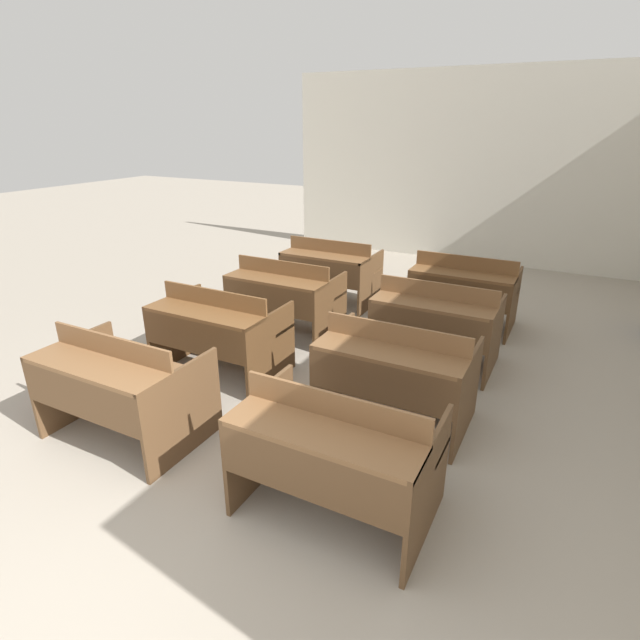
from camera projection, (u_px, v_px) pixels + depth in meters
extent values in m
plane|color=#9E9384|center=(89.00, 626.00, 2.30)|extent=(30.00, 30.00, 0.00)
cube|color=beige|center=(470.00, 169.00, 7.82)|extent=(5.97, 0.06, 2.92)
cube|color=brown|center=(77.00, 377.00, 3.83)|extent=(0.03, 0.75, 0.66)
cube|color=brown|center=(184.00, 412.00, 3.37)|extent=(0.03, 0.75, 0.66)
cube|color=brown|center=(95.00, 367.00, 3.31)|extent=(1.09, 0.32, 0.03)
cube|color=brown|center=(80.00, 398.00, 3.25)|extent=(1.04, 0.02, 0.30)
cube|color=brown|center=(111.00, 346.00, 3.40)|extent=(1.09, 0.02, 0.15)
cube|color=brown|center=(148.00, 369.00, 3.74)|extent=(1.09, 0.32, 0.03)
cube|color=brown|center=(152.00, 401.00, 3.85)|extent=(1.04, 0.04, 0.04)
cube|color=brown|center=(262.00, 436.00, 3.12)|extent=(0.03, 0.75, 0.66)
cube|color=brown|center=(428.00, 490.00, 2.66)|extent=(0.03, 0.75, 0.66)
cube|color=brown|center=(321.00, 434.00, 2.60)|extent=(1.09, 0.32, 0.03)
cube|color=brown|center=(308.00, 477.00, 2.54)|extent=(1.04, 0.02, 0.30)
cube|color=brown|center=(334.00, 406.00, 2.69)|extent=(1.09, 0.02, 0.15)
cube|color=brown|center=(354.00, 427.00, 3.03)|extent=(1.09, 0.32, 0.03)
cube|color=brown|center=(353.00, 464.00, 3.13)|extent=(1.04, 0.04, 0.04)
cube|color=#53361D|center=(177.00, 327.00, 4.76)|extent=(0.03, 0.75, 0.66)
cube|color=#53361D|center=(271.00, 350.00, 4.30)|extent=(0.03, 0.75, 0.66)
cube|color=brown|center=(203.00, 313.00, 4.23)|extent=(1.09, 0.32, 0.03)
cube|color=#53361D|center=(193.00, 337.00, 4.17)|extent=(1.04, 0.02, 0.30)
cube|color=brown|center=(214.00, 298.00, 4.32)|extent=(1.09, 0.02, 0.15)
cube|color=brown|center=(235.00, 320.00, 4.67)|extent=(1.09, 0.32, 0.03)
cube|color=#53361D|center=(237.00, 346.00, 4.77)|extent=(1.04, 0.04, 0.04)
cube|color=brown|center=(333.00, 365.00, 4.02)|extent=(0.03, 0.75, 0.66)
cube|color=brown|center=(467.00, 397.00, 3.56)|extent=(0.03, 0.75, 0.66)
cube|color=brown|center=(389.00, 354.00, 3.50)|extent=(1.09, 0.32, 0.03)
cube|color=brown|center=(380.00, 384.00, 3.43)|extent=(1.04, 0.02, 0.30)
cube|color=brown|center=(396.00, 334.00, 3.58)|extent=(1.09, 0.02, 0.15)
cube|color=brown|center=(406.00, 357.00, 3.93)|extent=(1.09, 0.32, 0.03)
cube|color=brown|center=(404.00, 388.00, 4.03)|extent=(1.04, 0.04, 0.04)
cube|color=brown|center=(246.00, 295.00, 5.63)|extent=(0.03, 0.75, 0.66)
cube|color=brown|center=(330.00, 311.00, 5.18)|extent=(0.03, 0.75, 0.66)
cube|color=brown|center=(275.00, 280.00, 5.11)|extent=(1.09, 0.32, 0.03)
cube|color=brown|center=(268.00, 299.00, 5.05)|extent=(1.04, 0.02, 0.30)
cube|color=brown|center=(282.00, 268.00, 5.20)|extent=(1.09, 0.02, 0.15)
cube|color=brown|center=(296.00, 288.00, 5.55)|extent=(1.09, 0.32, 0.03)
cube|color=brown|center=(297.00, 311.00, 5.65)|extent=(1.04, 0.04, 0.04)
cube|color=brown|center=(383.00, 320.00, 4.94)|extent=(0.03, 0.75, 0.66)
cube|color=brown|center=(494.00, 340.00, 4.48)|extent=(0.03, 0.75, 0.66)
cube|color=brown|center=(432.00, 305.00, 4.42)|extent=(1.09, 0.32, 0.03)
cube|color=brown|center=(426.00, 328.00, 4.35)|extent=(1.04, 0.02, 0.30)
cube|color=brown|center=(438.00, 291.00, 4.51)|extent=(1.09, 0.02, 0.15)
cube|color=brown|center=(443.00, 312.00, 4.85)|extent=(1.09, 0.32, 0.03)
cube|color=brown|center=(440.00, 338.00, 4.95)|extent=(1.04, 0.04, 0.04)
cube|color=brown|center=(295.00, 271.00, 6.53)|extent=(0.03, 0.75, 0.66)
cube|color=brown|center=(371.00, 282.00, 6.08)|extent=(0.03, 0.75, 0.66)
cube|color=brown|center=(324.00, 256.00, 6.01)|extent=(1.09, 0.32, 0.03)
cube|color=brown|center=(318.00, 272.00, 5.95)|extent=(1.04, 0.02, 0.30)
cube|color=brown|center=(330.00, 246.00, 6.10)|extent=(1.09, 0.02, 0.15)
cube|color=brown|center=(339.00, 265.00, 6.45)|extent=(1.09, 0.32, 0.03)
cube|color=brown|center=(339.00, 285.00, 6.55)|extent=(1.04, 0.04, 0.04)
cube|color=#54381F|center=(417.00, 290.00, 5.82)|extent=(0.03, 0.75, 0.66)
cube|color=#54381F|center=(513.00, 304.00, 5.36)|extent=(0.03, 0.75, 0.66)
cube|color=brown|center=(462.00, 274.00, 5.30)|extent=(1.09, 0.32, 0.03)
cube|color=#54381F|center=(457.00, 293.00, 5.23)|extent=(1.04, 0.02, 0.30)
cube|color=brown|center=(466.00, 263.00, 5.39)|extent=(1.09, 0.02, 0.15)
cube|color=brown|center=(469.00, 283.00, 5.73)|extent=(1.09, 0.32, 0.03)
cube|color=#54381F|center=(466.00, 305.00, 5.83)|extent=(1.04, 0.04, 0.04)
cube|color=maroon|center=(76.00, 370.00, 4.26)|extent=(0.33, 0.25, 0.37)
cube|color=maroon|center=(63.00, 384.00, 4.17)|extent=(0.23, 0.02, 0.16)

